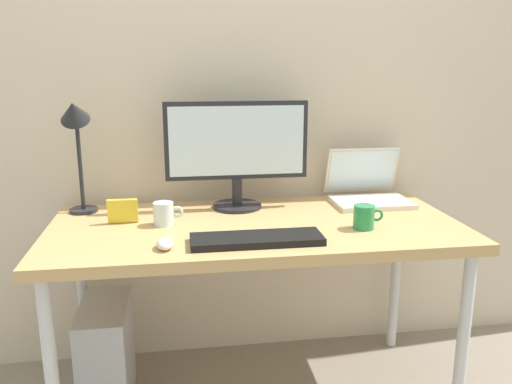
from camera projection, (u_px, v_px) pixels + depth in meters
The scene contains 11 objects.
back_wall at pixel (241, 66), 2.22m from camera, with size 4.40×0.04×2.60m, color beige.
desk at pixel (256, 238), 1.97m from camera, with size 1.52×0.71×0.73m.
monitor at pixel (237, 148), 2.10m from camera, with size 0.57×0.20×0.44m.
laptop at pixel (367, 188), 2.25m from camera, with size 0.32×0.29×0.22m.
desk_lamp at pixel (76, 130), 1.99m from camera, with size 0.11×0.16×0.47m.
keyboard at pixel (257, 239), 1.74m from camera, with size 0.44×0.14×0.02m, color black.
mouse at pixel (165, 244), 1.68m from camera, with size 0.06×0.09×0.03m, color silver.
coffee_mug at pixel (364, 217), 1.88m from camera, with size 0.11×0.08×0.09m.
glass_cup at pixel (164, 214), 1.92m from camera, with size 0.11×0.07×0.09m.
photo_frame at pixel (123, 211), 1.94m from camera, with size 0.11×0.02×0.09m, color yellow.
computer_tower at pixel (107, 355), 2.03m from camera, with size 0.18×0.36×0.42m, color #B2B2B7.
Camera 1 is at (-0.28, -1.85, 1.31)m, focal length 36.76 mm.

